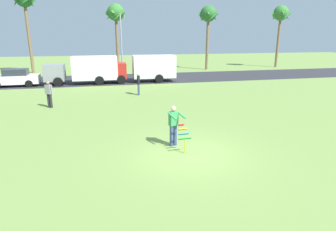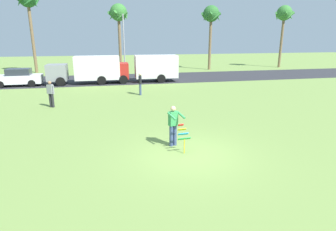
# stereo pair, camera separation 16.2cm
# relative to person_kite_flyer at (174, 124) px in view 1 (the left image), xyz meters

# --- Properties ---
(ground_plane) EXTENTS (120.00, 120.00, 0.00)m
(ground_plane) POSITION_rel_person_kite_flyer_xyz_m (0.37, -1.01, -0.95)
(ground_plane) COLOR olive
(road_strip) EXTENTS (120.00, 8.00, 0.01)m
(road_strip) POSITION_rel_person_kite_flyer_xyz_m (0.37, 19.83, -0.95)
(road_strip) COLOR #2D2D33
(road_strip) RESTS_ON ground
(person_kite_flyer) EXTENTS (0.69, 0.76, 1.73)m
(person_kite_flyer) POSITION_rel_person_kite_flyer_xyz_m (0.00, 0.00, 0.00)
(person_kite_flyer) COLOR #384772
(person_kite_flyer) RESTS_ON ground
(kite_held) EXTENTS (0.52, 0.64, 1.09)m
(kite_held) POSITION_rel_person_kite_flyer_xyz_m (0.23, -0.72, -0.23)
(kite_held) COLOR red
(kite_held) RESTS_ON ground
(parked_car_white) EXTENTS (4.25, 1.93, 1.60)m
(parked_car_white) POSITION_rel_person_kite_flyer_xyz_m (-10.59, 17.43, -0.18)
(parked_car_white) COLOR white
(parked_car_white) RESTS_ON ground
(parked_truck_grey_van) EXTENTS (6.71, 2.14, 2.62)m
(parked_truck_grey_van) POSITION_rel_person_kite_flyer_xyz_m (-4.27, 17.43, 0.46)
(parked_truck_grey_van) COLOR gray
(parked_truck_grey_van) RESTS_ON ground
(parked_truck_red_cab) EXTENTS (6.74, 2.22, 2.62)m
(parked_truck_red_cab) POSITION_rel_person_kite_flyer_xyz_m (1.50, 17.43, 0.46)
(parked_truck_red_cab) COLOR #B2231E
(parked_truck_red_cab) RESTS_ON ground
(palm_tree_left_near) EXTENTS (2.58, 2.71, 9.82)m
(palm_tree_left_near) POSITION_rel_person_kite_flyer_xyz_m (-11.23, 27.75, 7.35)
(palm_tree_left_near) COLOR brown
(palm_tree_left_near) RESTS_ON ground
(palm_tree_right_near) EXTENTS (2.58, 2.71, 8.33)m
(palm_tree_right_near) POSITION_rel_person_kite_flyer_xyz_m (-0.71, 26.62, 5.98)
(palm_tree_right_near) COLOR brown
(palm_tree_right_near) RESTS_ON ground
(palm_tree_centre_far) EXTENTS (2.58, 2.71, 8.34)m
(palm_tree_centre_far) POSITION_rel_person_kite_flyer_xyz_m (11.30, 26.31, 5.99)
(palm_tree_centre_far) COLOR brown
(palm_tree_centre_far) RESTS_ON ground
(palm_tree_far_left) EXTENTS (2.58, 2.71, 8.64)m
(palm_tree_far_left) POSITION_rel_person_kite_flyer_xyz_m (22.43, 26.91, 6.27)
(palm_tree_far_left) COLOR brown
(palm_tree_far_left) RESTS_ON ground
(streetlight_pole) EXTENTS (0.24, 1.65, 7.00)m
(streetlight_pole) POSITION_rel_person_kite_flyer_xyz_m (-0.31, 25.00, 3.05)
(streetlight_pole) COLOR #9E9EA3
(streetlight_pole) RESTS_ON ground
(person_walker_near) EXTENTS (0.28, 0.56, 1.73)m
(person_walker_near) POSITION_rel_person_kite_flyer_xyz_m (-0.07, 10.98, -0.02)
(person_walker_near) COLOR #384772
(person_walker_near) RESTS_ON ground
(person_walker_far) EXTENTS (0.50, 0.37, 1.73)m
(person_walker_far) POSITION_rel_person_kite_flyer_xyz_m (-6.19, 8.20, -0.02)
(person_walker_far) COLOR #26262B
(person_walker_far) RESTS_ON ground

